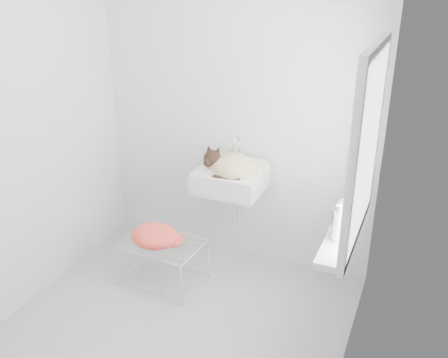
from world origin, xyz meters
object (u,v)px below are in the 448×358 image
at_px(bottle_c, 346,220).
at_px(wire_rack, 163,264).
at_px(sink, 231,170).
at_px(bottle_a, 338,240).
at_px(cat, 232,166).
at_px(bottle_b, 340,234).

bearing_deg(bottle_c, wire_rack, 176.86).
distance_m(sink, bottle_a, 1.16).
height_order(cat, bottle_a, cat).
height_order(cat, bottle_c, cat).
xyz_separation_m(cat, wire_rack, (-0.41, -0.36, -0.74)).
distance_m(wire_rack, bottle_a, 1.54).
relative_size(cat, wire_rack, 0.72).
xyz_separation_m(wire_rack, bottle_a, (1.33, -0.33, 0.70)).
bearing_deg(bottle_a, bottle_c, 90.00).
height_order(sink, bottle_c, sink).
distance_m(sink, wire_rack, 0.89).
xyz_separation_m(bottle_a, bottle_b, (0.00, 0.07, 0.00)).
bearing_deg(bottle_c, cat, 154.79).
bearing_deg(bottle_b, wire_rack, 169.09).
height_order(bottle_b, bottle_c, bottle_b).
xyz_separation_m(sink, cat, (0.01, -0.02, 0.04)).
relative_size(sink, bottle_c, 2.54).
bearing_deg(bottle_b, sink, 145.85).
distance_m(bottle_b, bottle_c, 0.18).
bearing_deg(cat, bottle_a, -31.76).
distance_m(cat, bottle_b, 1.10).
relative_size(wire_rack, bottle_b, 2.87).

